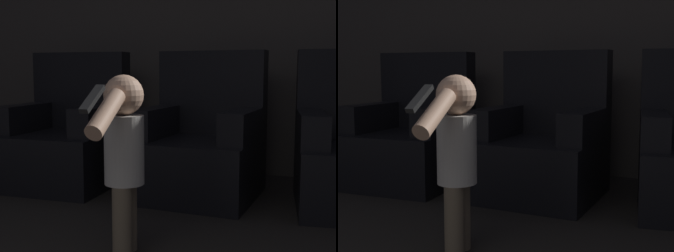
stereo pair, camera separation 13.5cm
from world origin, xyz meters
TOP-DOWN VIEW (x-y plane):
  - wall_back at (0.00, 4.50)m, footprint 8.40×0.05m
  - armchair_left at (-0.90, 3.75)m, footprint 0.77×0.79m
  - armchair_middle at (0.12, 3.75)m, footprint 0.83×0.84m
  - person_toddler at (0.04, 2.61)m, footprint 0.18×0.57m

SIDE VIEW (x-z plane):
  - armchair_left at x=-0.90m, z-range -0.16..0.82m
  - armchair_middle at x=0.12m, z-range -0.16..0.82m
  - person_toddler at x=0.04m, z-range 0.07..0.90m
  - wall_back at x=0.00m, z-range 0.00..2.60m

